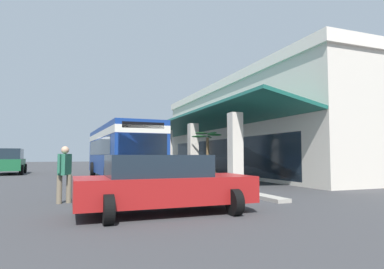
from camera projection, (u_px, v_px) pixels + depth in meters
ground at (225, 177)px, 21.99m from camera, size 120.00×120.00×0.00m
curb_strip at (166, 176)px, 22.30m from camera, size 26.63×0.50×0.12m
plaza_building at (282, 131)px, 25.87m from camera, size 22.49×14.94×6.85m
transit_bus at (120, 149)px, 19.64m from camera, size 11.31×3.13×3.34m
parked_sedan_red at (163, 183)px, 8.19m from camera, size 2.45×4.41×1.47m
parked_suv_green at (9, 161)px, 25.13m from camera, size 4.90×2.38×1.97m
pedestrian at (65, 171)px, 9.92m from camera, size 0.61×0.43×1.74m
potted_palm at (208, 166)px, 18.91m from camera, size 1.93×1.87×2.81m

